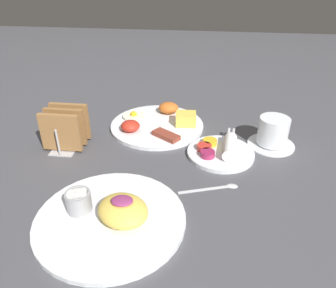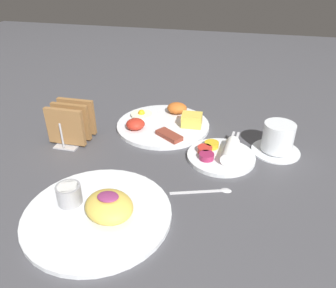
{
  "view_description": "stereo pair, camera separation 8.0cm",
  "coord_description": "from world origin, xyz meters",
  "px_view_note": "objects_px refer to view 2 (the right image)",
  "views": [
    {
      "loc": [
        0.16,
        -0.66,
        0.44
      ],
      "look_at": [
        0.08,
        0.03,
        0.03
      ],
      "focal_mm": 35.0,
      "sensor_mm": 36.0,
      "label": 1
    },
    {
      "loc": [
        0.24,
        -0.64,
        0.44
      ],
      "look_at": [
        0.08,
        0.03,
        0.03
      ],
      "focal_mm": 35.0,
      "sensor_mm": 36.0,
      "label": 2
    }
  ],
  "objects_px": {
    "plate_foreground": "(98,210)",
    "coffee_cup": "(278,139)",
    "toast_rack": "(72,123)",
    "plate_breakfast": "(164,123)",
    "plate_condiments": "(221,154)"
  },
  "relations": [
    {
      "from": "plate_condiments",
      "to": "toast_rack",
      "type": "xyz_separation_m",
      "value": [
        -0.39,
        0.0,
        0.04
      ]
    },
    {
      "from": "plate_breakfast",
      "to": "coffee_cup",
      "type": "height_order",
      "value": "coffee_cup"
    },
    {
      "from": "plate_foreground",
      "to": "toast_rack",
      "type": "bearing_deg",
      "value": 125.78
    },
    {
      "from": "plate_foreground",
      "to": "plate_breakfast",
      "type": "bearing_deg",
      "value": 85.62
    },
    {
      "from": "toast_rack",
      "to": "plate_breakfast",
      "type": "bearing_deg",
      "value": 30.95
    },
    {
      "from": "plate_condiments",
      "to": "plate_foreground",
      "type": "relative_size",
      "value": 0.63
    },
    {
      "from": "plate_condiments",
      "to": "plate_foreground",
      "type": "xyz_separation_m",
      "value": [
        -0.21,
        -0.26,
        0.0
      ]
    },
    {
      "from": "plate_breakfast",
      "to": "plate_foreground",
      "type": "height_order",
      "value": "plate_foreground"
    },
    {
      "from": "plate_condiments",
      "to": "toast_rack",
      "type": "height_order",
      "value": "toast_rack"
    },
    {
      "from": "plate_breakfast",
      "to": "plate_condiments",
      "type": "bearing_deg",
      "value": -36.72
    },
    {
      "from": "toast_rack",
      "to": "plate_condiments",
      "type": "bearing_deg",
      "value": -0.22
    },
    {
      "from": "plate_foreground",
      "to": "coffee_cup",
      "type": "height_order",
      "value": "coffee_cup"
    },
    {
      "from": "plate_breakfast",
      "to": "plate_condiments",
      "type": "relative_size",
      "value": 1.5
    },
    {
      "from": "plate_breakfast",
      "to": "coffee_cup",
      "type": "bearing_deg",
      "value": -12.62
    },
    {
      "from": "plate_condiments",
      "to": "toast_rack",
      "type": "relative_size",
      "value": 1.52
    }
  ]
}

